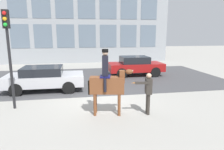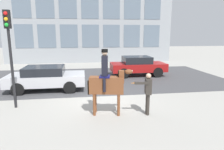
# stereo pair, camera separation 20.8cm
# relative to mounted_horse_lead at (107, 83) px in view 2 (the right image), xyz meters

# --- Properties ---
(ground_plane) EXTENTS (80.00, 80.00, 0.00)m
(ground_plane) POSITION_rel_mounted_horse_lead_xyz_m (-0.03, 1.81, -1.27)
(ground_plane) COLOR #9E9B93
(road_surface) EXTENTS (18.15, 8.50, 0.01)m
(road_surface) POSITION_rel_mounted_horse_lead_xyz_m (-0.03, 6.56, -1.27)
(road_surface) COLOR #444447
(road_surface) RESTS_ON ground_plane
(mounted_horse_lead) EXTENTS (1.72, 0.67, 2.56)m
(mounted_horse_lead) POSITION_rel_mounted_horse_lead_xyz_m (0.00, 0.00, 0.00)
(mounted_horse_lead) COLOR brown
(mounted_horse_lead) RESTS_ON ground_plane
(pedestrian_bystander) EXTENTS (0.87, 0.44, 1.65)m
(pedestrian_bystander) POSITION_rel_mounted_horse_lead_xyz_m (1.54, -0.25, -0.31)
(pedestrian_bystander) COLOR #332D28
(pedestrian_bystander) RESTS_ON ground_plane
(street_car_near_lane) EXTENTS (4.23, 2.05, 1.34)m
(street_car_near_lane) POSITION_rel_mounted_horse_lead_xyz_m (-2.97, 4.00, -0.56)
(street_car_near_lane) COLOR #B7B7BC
(street_car_near_lane) RESTS_ON ground_plane
(street_car_far_lane) EXTENTS (4.08, 1.93, 1.46)m
(street_car_far_lane) POSITION_rel_mounted_horse_lead_xyz_m (3.18, 7.12, -0.50)
(street_car_far_lane) COLOR maroon
(street_car_far_lane) RESTS_ON ground_plane
(traffic_light) EXTENTS (0.24, 0.29, 4.04)m
(traffic_light) POSITION_rel_mounted_horse_lead_xyz_m (-3.82, 1.28, 1.43)
(traffic_light) COLOR black
(traffic_light) RESTS_ON ground_plane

